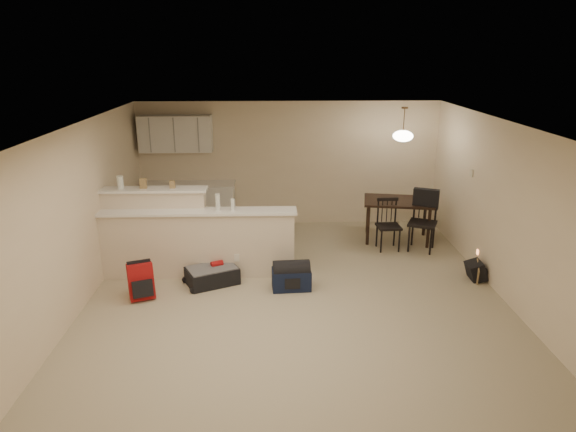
{
  "coord_description": "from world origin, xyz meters",
  "views": [
    {
      "loc": [
        -0.33,
        -6.69,
        3.45
      ],
      "look_at": [
        -0.1,
        0.7,
        1.05
      ],
      "focal_mm": 32.0,
      "sensor_mm": 36.0,
      "label": 1
    }
  ],
  "objects_px": {
    "pendant_lamp": "(403,135)",
    "black_daypack": "(476,271)",
    "dining_chair_near": "(389,225)",
    "dining_chair_far": "(423,222)",
    "navy_duffel": "(291,279)",
    "dining_table": "(398,205)",
    "red_backpack": "(141,281)",
    "suitcase": "(212,276)"
  },
  "relations": [
    {
      "from": "dining_chair_near",
      "to": "suitcase",
      "type": "height_order",
      "value": "dining_chair_near"
    },
    {
      "from": "dining_table",
      "to": "black_daypack",
      "type": "relative_size",
      "value": 4.28
    },
    {
      "from": "navy_duffel",
      "to": "black_daypack",
      "type": "bearing_deg",
      "value": 0.97
    },
    {
      "from": "dining_chair_near",
      "to": "black_daypack",
      "type": "relative_size",
      "value": 2.87
    },
    {
      "from": "pendant_lamp",
      "to": "dining_chair_far",
      "type": "relative_size",
      "value": 0.58
    },
    {
      "from": "dining_table",
      "to": "red_backpack",
      "type": "relative_size",
      "value": 2.61
    },
    {
      "from": "suitcase",
      "to": "dining_table",
      "type": "bearing_deg",
      "value": 3.72
    },
    {
      "from": "dining_chair_far",
      "to": "suitcase",
      "type": "bearing_deg",
      "value": -136.06
    },
    {
      "from": "dining_table",
      "to": "red_backpack",
      "type": "bearing_deg",
      "value": -141.84
    },
    {
      "from": "red_backpack",
      "to": "dining_chair_near",
      "type": "bearing_deg",
      "value": 3.14
    },
    {
      "from": "pendant_lamp",
      "to": "dining_chair_near",
      "type": "relative_size",
      "value": 0.67
    },
    {
      "from": "dining_chair_near",
      "to": "suitcase",
      "type": "relative_size",
      "value": 1.23
    },
    {
      "from": "dining_chair_far",
      "to": "navy_duffel",
      "type": "height_order",
      "value": "dining_chair_far"
    },
    {
      "from": "dining_table",
      "to": "dining_chair_far",
      "type": "height_order",
      "value": "dining_chair_far"
    },
    {
      "from": "dining_chair_near",
      "to": "black_daypack",
      "type": "xyz_separation_m",
      "value": [
        1.11,
        -1.32,
        -0.32
      ]
    },
    {
      "from": "dining_chair_far",
      "to": "navy_duffel",
      "type": "xyz_separation_m",
      "value": [
        -2.39,
        -1.52,
        -0.38
      ]
    },
    {
      "from": "dining_chair_near",
      "to": "pendant_lamp",
      "type": "bearing_deg",
      "value": 57.03
    },
    {
      "from": "dining_chair_far",
      "to": "navy_duffel",
      "type": "bearing_deg",
      "value": -123.31
    },
    {
      "from": "dining_table",
      "to": "red_backpack",
      "type": "xyz_separation_m",
      "value": [
        -4.26,
        -2.28,
        -0.42
      ]
    },
    {
      "from": "dining_chair_near",
      "to": "suitcase",
      "type": "xyz_separation_m",
      "value": [
        -3.02,
        -1.34,
        -0.34
      ]
    },
    {
      "from": "pendant_lamp",
      "to": "suitcase",
      "type": "bearing_deg",
      "value": -151.07
    },
    {
      "from": "dining_chair_near",
      "to": "suitcase",
      "type": "distance_m",
      "value": 3.32
    },
    {
      "from": "dining_table",
      "to": "navy_duffel",
      "type": "xyz_separation_m",
      "value": [
        -2.07,
        -2.05,
        -0.53
      ]
    },
    {
      "from": "dining_chair_far",
      "to": "black_daypack",
      "type": "bearing_deg",
      "value": -43.59
    },
    {
      "from": "dining_chair_far",
      "to": "red_backpack",
      "type": "xyz_separation_m",
      "value": [
        -4.58,
        -1.75,
        -0.27
      ]
    },
    {
      "from": "pendant_lamp",
      "to": "dining_chair_far",
      "type": "xyz_separation_m",
      "value": [
        0.32,
        -0.53,
        -1.45
      ]
    },
    {
      "from": "pendant_lamp",
      "to": "black_daypack",
      "type": "xyz_separation_m",
      "value": [
        0.84,
        -1.8,
        -1.85
      ]
    },
    {
      "from": "dining_table",
      "to": "dining_chair_far",
      "type": "distance_m",
      "value": 0.64
    },
    {
      "from": "red_backpack",
      "to": "dining_chair_far",
      "type": "bearing_deg",
      "value": -0.24
    },
    {
      "from": "dining_chair_near",
      "to": "dining_table",
      "type": "bearing_deg",
      "value": 57.03
    },
    {
      "from": "suitcase",
      "to": "red_backpack",
      "type": "xyz_separation_m",
      "value": [
        -0.97,
        -0.46,
        0.14
      ]
    },
    {
      "from": "suitcase",
      "to": "red_backpack",
      "type": "height_order",
      "value": "red_backpack"
    },
    {
      "from": "dining_chair_near",
      "to": "black_daypack",
      "type": "height_order",
      "value": "dining_chair_near"
    },
    {
      "from": "dining_chair_far",
      "to": "suitcase",
      "type": "xyz_separation_m",
      "value": [
        -3.61,
        -1.29,
        -0.41
      ]
    },
    {
      "from": "dining_chair_near",
      "to": "black_daypack",
      "type": "bearing_deg",
      "value": -53.65
    },
    {
      "from": "dining_table",
      "to": "dining_chair_far",
      "type": "xyz_separation_m",
      "value": [
        0.32,
        -0.53,
        -0.15
      ]
    },
    {
      "from": "red_backpack",
      "to": "navy_duffel",
      "type": "xyz_separation_m",
      "value": [
        2.19,
        0.23,
        -0.11
      ]
    },
    {
      "from": "pendant_lamp",
      "to": "black_daypack",
      "type": "relative_size",
      "value": 1.92
    },
    {
      "from": "pendant_lamp",
      "to": "navy_duffel",
      "type": "relative_size",
      "value": 1.07
    },
    {
      "from": "suitcase",
      "to": "black_daypack",
      "type": "xyz_separation_m",
      "value": [
        4.13,
        0.02,
        0.02
      ]
    },
    {
      "from": "dining_table",
      "to": "pendant_lamp",
      "type": "bearing_deg",
      "value": 10.05
    },
    {
      "from": "pendant_lamp",
      "to": "red_backpack",
      "type": "height_order",
      "value": "pendant_lamp"
    }
  ]
}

